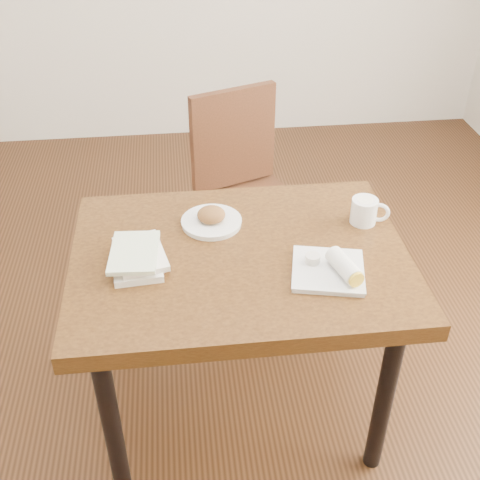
{
  "coord_description": "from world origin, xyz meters",
  "views": [
    {
      "loc": [
        -0.18,
        -1.54,
        1.91
      ],
      "look_at": [
        0.0,
        0.0,
        0.8
      ],
      "focal_mm": 45.0,
      "sensor_mm": 36.0,
      "label": 1
    }
  ],
  "objects": [
    {
      "name": "plate_scone",
      "position": [
        -0.08,
        0.17,
        0.77
      ],
      "size": [
        0.21,
        0.21,
        0.07
      ],
      "color": "white",
      "rests_on": "table"
    },
    {
      "name": "plate_burrito",
      "position": [
        0.27,
        -0.14,
        0.77
      ],
      "size": [
        0.26,
        0.26,
        0.07
      ],
      "color": "white",
      "rests_on": "table"
    },
    {
      "name": "ground",
      "position": [
        0.0,
        0.0,
        -0.01
      ],
      "size": [
        4.0,
        5.0,
        0.01
      ],
      "primitive_type": "cube",
      "color": "#472814",
      "rests_on": "ground"
    },
    {
      "name": "coffee_mug",
      "position": [
        0.45,
        0.13,
        0.8
      ],
      "size": [
        0.13,
        0.09,
        0.09
      ],
      "color": "white",
      "rests_on": "table"
    },
    {
      "name": "table",
      "position": [
        0.0,
        0.0,
        0.66
      ],
      "size": [
        1.08,
        0.81,
        0.75
      ],
      "color": "brown",
      "rests_on": "ground"
    },
    {
      "name": "chair_far",
      "position": [
        0.11,
        0.77,
        0.55
      ],
      "size": [
        0.54,
        0.54,
        0.95
      ],
      "color": "#4C2615",
      "rests_on": "ground"
    },
    {
      "name": "book_stack",
      "position": [
        -0.32,
        -0.02,
        0.78
      ],
      "size": [
        0.19,
        0.24,
        0.06
      ],
      "color": "white",
      "rests_on": "table"
    }
  ]
}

